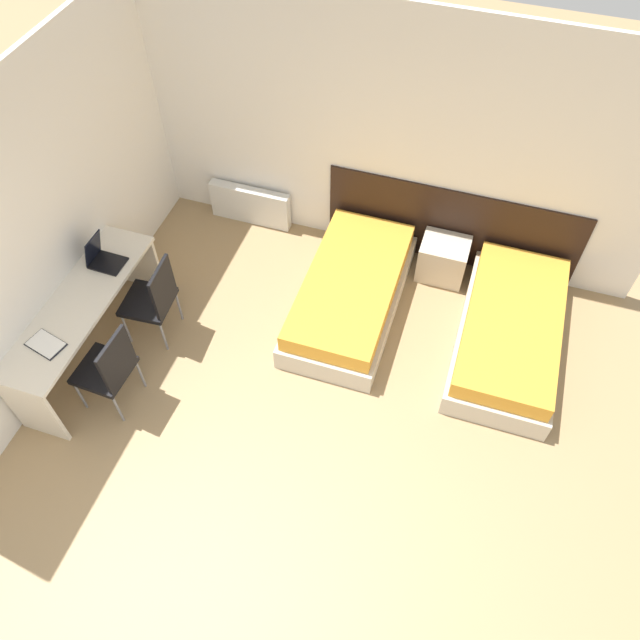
% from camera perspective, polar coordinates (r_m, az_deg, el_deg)
% --- Properties ---
extents(ground_plane, '(20.00, 20.00, 0.00)m').
position_cam_1_polar(ground_plane, '(5.30, -7.33, -20.66)').
color(ground_plane, '#9E7F56').
extents(wall_back, '(5.65, 0.05, 2.70)m').
position_cam_1_polar(wall_back, '(6.31, 4.97, 16.22)').
color(wall_back, white).
rests_on(wall_back, ground_plane).
extents(wall_left, '(0.05, 4.71, 2.70)m').
position_cam_1_polar(wall_left, '(5.93, -23.08, 9.00)').
color(wall_left, white).
rests_on(wall_left, ground_plane).
extents(headboard_panel, '(2.65, 0.03, 0.95)m').
position_cam_1_polar(headboard_panel, '(6.75, 11.88, 8.31)').
color(headboard_panel, black).
rests_on(headboard_panel, ground_plane).
extents(bed_near_window, '(0.95, 1.91, 0.45)m').
position_cam_1_polar(bed_near_window, '(6.32, 2.79, 2.47)').
color(bed_near_window, beige).
rests_on(bed_near_window, ground_plane).
extents(bed_near_door, '(0.95, 1.91, 0.45)m').
position_cam_1_polar(bed_near_door, '(6.28, 16.95, -1.08)').
color(bed_near_door, beige).
rests_on(bed_near_door, ground_plane).
extents(nightstand, '(0.49, 0.41, 0.45)m').
position_cam_1_polar(nightstand, '(6.75, 11.17, 5.50)').
color(nightstand, beige).
rests_on(nightstand, ground_plane).
extents(radiator, '(0.94, 0.12, 0.46)m').
position_cam_1_polar(radiator, '(7.27, -6.38, 10.40)').
color(radiator, silver).
rests_on(radiator, ground_plane).
extents(desk, '(0.53, 1.89, 0.76)m').
position_cam_1_polar(desk, '(6.07, -20.82, 0.50)').
color(desk, beige).
rests_on(desk, ground_plane).
extents(chair_near_laptop, '(0.48, 0.48, 0.95)m').
position_cam_1_polar(chair_near_laptop, '(6.08, -15.00, 1.97)').
color(chair_near_laptop, black).
rests_on(chair_near_laptop, ground_plane).
extents(chair_near_notebook, '(0.47, 0.47, 0.95)m').
position_cam_1_polar(chair_near_notebook, '(5.71, -18.76, -4.13)').
color(chair_near_notebook, black).
rests_on(chair_near_notebook, ground_plane).
extents(laptop, '(0.32, 0.25, 0.31)m').
position_cam_1_polar(laptop, '(6.15, -19.25, 5.38)').
color(laptop, black).
rests_on(laptop, desk).
extents(open_notebook, '(0.35, 0.27, 0.02)m').
position_cam_1_polar(open_notebook, '(5.73, -23.79, -2.04)').
color(open_notebook, black).
rests_on(open_notebook, desk).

